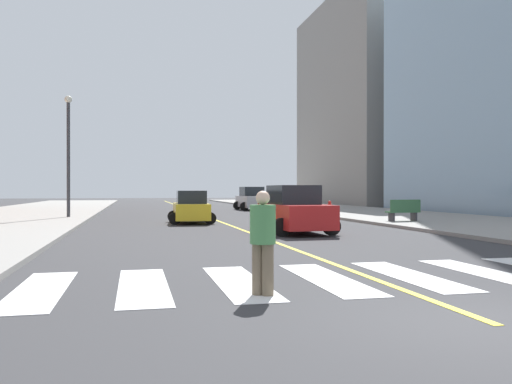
{
  "coord_description": "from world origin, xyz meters",
  "views": [
    {
      "loc": [
        -4.66,
        -6.09,
        1.79
      ],
      "look_at": [
        4.96,
        36.07,
        1.6
      ],
      "focal_mm": 37.48,
      "sensor_mm": 36.0,
      "label": 1
    }
  ],
  "objects": [
    {
      "name": "pedestrian_crossing",
      "position": [
        -2.55,
        2.65,
        0.97
      ],
      "size": [
        0.44,
        0.44,
        1.77
      ],
      "rotation": [
        0.0,
        0.0,
        2.47
      ],
      "color": "brown",
      "rests_on": "ground"
    },
    {
      "name": "car_silver_nearest",
      "position": [
        5.42,
        39.6,
        0.95
      ],
      "size": [
        2.91,
        4.6,
        2.03
      ],
      "rotation": [
        0.0,
        0.0,
        3.17
      ],
      "color": "#B7B7BC",
      "rests_on": "ground"
    },
    {
      "name": "sidewalk_kerb_east",
      "position": [
        12.2,
        20.0,
        0.07
      ],
      "size": [
        10.0,
        120.0,
        0.15
      ],
      "primitive_type": "cube",
      "color": "gray",
      "rests_on": "ground"
    },
    {
      "name": "crosswalk_paint",
      "position": [
        0.0,
        4.0,
        0.01
      ],
      "size": [
        13.5,
        4.0,
        0.01
      ],
      "color": "silver",
      "rests_on": "ground"
    },
    {
      "name": "street_lamp",
      "position": [
        -8.52,
        27.67,
        4.46
      ],
      "size": [
        0.44,
        0.44,
        7.29
      ],
      "color": "#38383D",
      "rests_on": "sidewalk_kerb_west"
    },
    {
      "name": "ground_plane",
      "position": [
        0.0,
        0.0,
        0.0
      ],
      "size": [
        220.0,
        220.0,
        0.0
      ],
      "primitive_type": "plane",
      "color": "#333335"
    },
    {
      "name": "parking_garage_concrete",
      "position": [
        27.47,
        56.48,
        12.65
      ],
      "size": [
        18.0,
        24.0,
        25.3
      ],
      "primitive_type": "cube",
      "color": "gray",
      "rests_on": "ground"
    },
    {
      "name": "park_bench",
      "position": [
        9.05,
        19.32,
        0.69
      ],
      "size": [
        1.84,
        0.73,
        1.12
      ],
      "rotation": [
        0.0,
        0.0,
        1.67
      ],
      "color": "#33603D",
      "rests_on": "sidewalk_kerb_east"
    },
    {
      "name": "car_red_third",
      "position": [
        1.76,
        14.9,
        0.92
      ],
      "size": [
        2.86,
        4.48,
        1.97
      ],
      "rotation": [
        0.0,
        0.0,
        3.18
      ],
      "color": "red",
      "rests_on": "ground"
    },
    {
      "name": "lane_divider_paint",
      "position": [
        0.0,
        40.0,
        0.01
      ],
      "size": [
        0.16,
        80.0,
        0.01
      ],
      "primitive_type": "cube",
      "color": "yellow",
      "rests_on": "ground"
    },
    {
      "name": "car_yellow_second",
      "position": [
        -1.72,
        22.31,
        0.81
      ],
      "size": [
        2.52,
        3.94,
        1.74
      ],
      "rotation": [
        0.0,
        0.0,
        -0.04
      ],
      "color": "gold",
      "rests_on": "ground"
    },
    {
      "name": "fire_hydrant",
      "position": [
        8.26,
        28.06,
        0.58
      ],
      "size": [
        0.26,
        0.26,
        0.89
      ],
      "color": "red",
      "rests_on": "sidewalk_kerb_east"
    }
  ]
}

